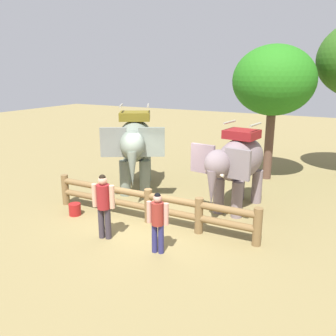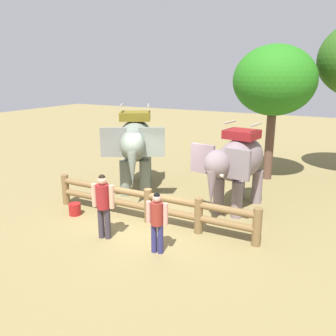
% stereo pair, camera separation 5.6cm
% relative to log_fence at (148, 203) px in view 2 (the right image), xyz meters
% --- Properties ---
extents(ground_plane, '(60.00, 60.00, 0.00)m').
position_rel_log_fence_xyz_m(ground_plane, '(0.00, -0.07, -0.60)').
color(ground_plane, olive).
extents(log_fence, '(6.83, 0.35, 1.05)m').
position_rel_log_fence_xyz_m(log_fence, '(0.00, 0.00, 0.00)').
color(log_fence, brown).
rests_on(log_fence, ground).
extents(elephant_near_left, '(3.10, 3.79, 3.26)m').
position_rel_log_fence_xyz_m(elephant_near_left, '(-2.01, 2.41, 1.23)').
color(elephant_near_left, slate).
rests_on(elephant_near_left, ground).
extents(elephant_center, '(1.93, 3.42, 2.89)m').
position_rel_log_fence_xyz_m(elephant_center, '(2.02, 2.23, 1.02)').
color(elephant_center, slate).
rests_on(elephant_center, ground).
extents(tourist_woman_in_black, '(0.56, 0.36, 1.60)m').
position_rel_log_fence_xyz_m(tourist_woman_in_black, '(1.18, -1.50, 0.32)').
color(tourist_woman_in_black, navy).
rests_on(tourist_woman_in_black, ground).
extents(tourist_man_in_blue, '(0.63, 0.42, 1.83)m').
position_rel_log_fence_xyz_m(tourist_man_in_blue, '(-0.50, -1.49, 0.45)').
color(tourist_man_in_blue, '#362F39').
rests_on(tourist_man_in_blue, ground).
extents(tree_back_center, '(3.29, 3.29, 5.50)m').
position_rel_log_fence_xyz_m(tree_back_center, '(2.14, 6.28, 3.46)').
color(tree_back_center, brown).
rests_on(tree_back_center, ground).
extents(feed_bucket, '(0.38, 0.38, 0.38)m').
position_rel_log_fence_xyz_m(feed_bucket, '(-2.35, -0.65, -0.41)').
color(feed_bucket, maroon).
rests_on(feed_bucket, ground).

